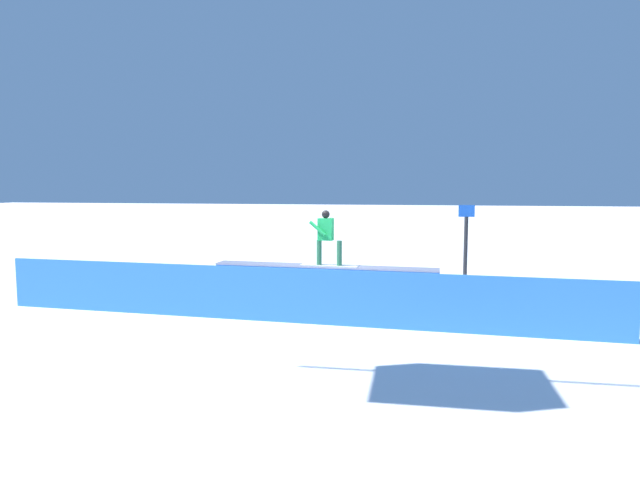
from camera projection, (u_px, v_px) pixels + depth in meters
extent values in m
plane|color=white|center=(324.00, 284.00, 14.97)|extent=(120.00, 120.00, 0.00)
cube|color=#2862B6|center=(324.00, 275.00, 14.95)|extent=(6.19, 0.83, 0.47)
cube|color=black|center=(324.00, 280.00, 14.96)|extent=(6.20, 0.84, 0.11)
cube|color=#8789A4|center=(324.00, 266.00, 14.92)|extent=(6.19, 0.89, 0.04)
cube|color=white|center=(329.00, 265.00, 14.89)|extent=(1.62, 0.46, 0.01)
cylinder|color=#2D6E47|center=(319.00, 252.00, 14.94)|extent=(0.16, 0.16, 0.68)
cylinder|color=#2D6E47|center=(339.00, 253.00, 14.77)|extent=(0.16, 0.16, 0.68)
cube|color=green|center=(326.00, 229.00, 14.82)|extent=(0.42, 0.28, 0.60)
sphere|color=black|center=(326.00, 214.00, 14.78)|extent=(0.22, 0.22, 0.22)
cylinder|color=green|center=(318.00, 229.00, 14.71)|extent=(0.49, 0.14, 0.42)
cylinder|color=green|center=(331.00, 228.00, 14.94)|extent=(0.15, 0.11, 0.56)
cube|color=#3178E3|center=(286.00, 295.00, 10.74)|extent=(12.58, 0.71, 1.08)
cylinder|color=#262628|center=(465.00, 254.00, 13.97)|extent=(0.10, 0.10, 1.90)
cube|color=blue|center=(467.00, 211.00, 13.86)|extent=(0.40, 0.04, 0.30)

